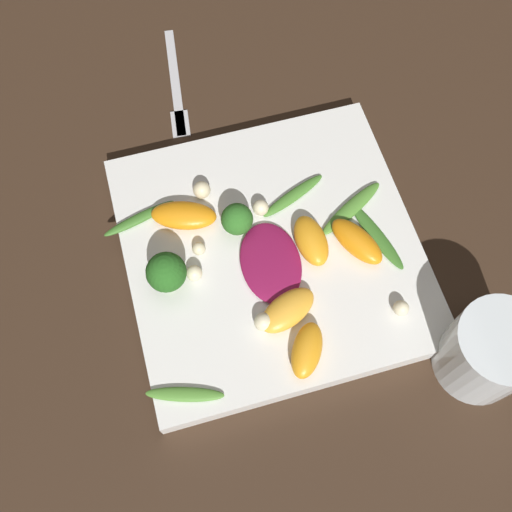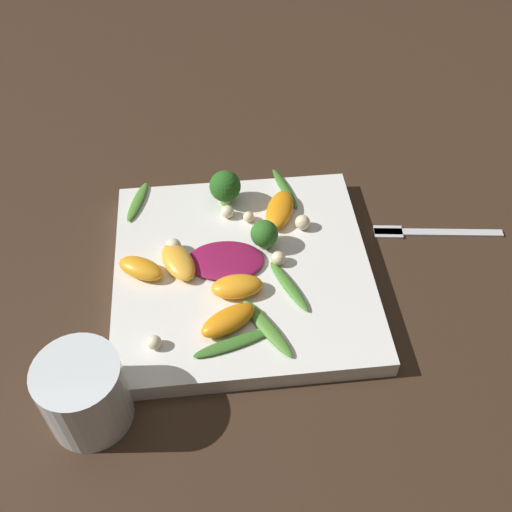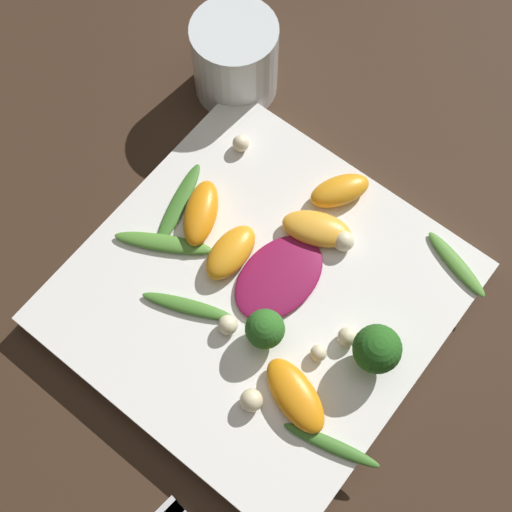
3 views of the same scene
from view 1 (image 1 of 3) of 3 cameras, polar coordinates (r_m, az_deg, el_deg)
ground_plane at (r=0.65m, az=1.46°, el=0.01°), size 2.40×2.40×0.00m
plate at (r=0.64m, az=1.49°, el=0.46°), size 0.30×0.30×0.02m
drinking_glass at (r=0.61m, az=21.28°, el=-8.49°), size 0.08×0.08×0.09m
fork at (r=0.77m, az=-7.59°, el=15.15°), size 0.17×0.04×0.01m
radicchio_leaf_0 at (r=0.61m, az=1.41°, el=-0.62°), size 0.10×0.07×0.01m
orange_segment_0 at (r=0.62m, az=5.27°, el=1.48°), size 0.06×0.03×0.02m
orange_segment_1 at (r=0.63m, az=-6.89°, el=3.86°), size 0.05×0.08×0.02m
orange_segment_2 at (r=0.58m, az=4.67°, el=-8.98°), size 0.06×0.05×0.02m
orange_segment_3 at (r=0.62m, az=9.58°, el=1.39°), size 0.07×0.06×0.02m
orange_segment_4 at (r=0.59m, az=3.01°, el=-5.17°), size 0.06×0.07×0.02m
broccoli_floret_0 at (r=0.59m, az=-8.53°, el=-1.58°), size 0.04×0.04×0.05m
broccoli_floret_1 at (r=0.62m, az=-1.82°, el=3.49°), size 0.03×0.03×0.04m
arugula_sprig_0 at (r=0.58m, az=-6.79°, el=-12.95°), size 0.04×0.07×0.01m
arugula_sprig_1 at (r=0.65m, az=3.56°, el=5.75°), size 0.04×0.08×0.01m
arugula_sprig_2 at (r=0.65m, az=-11.04°, el=3.55°), size 0.03×0.08×0.01m
arugula_sprig_3 at (r=0.64m, az=11.45°, el=1.86°), size 0.09×0.04×0.01m
arugula_sprig_4 at (r=0.65m, az=9.06°, el=4.51°), size 0.06×0.09×0.01m
macadamia_nut_0 at (r=0.61m, az=-5.90°, el=-1.63°), size 0.02×0.02×0.02m
macadamia_nut_1 at (r=0.62m, az=-5.47°, el=0.71°), size 0.01×0.01×0.01m
macadamia_nut_2 at (r=0.58m, az=0.73°, el=-6.29°), size 0.02×0.02×0.02m
macadamia_nut_3 at (r=0.61m, az=13.65°, el=-4.84°), size 0.02×0.02×0.02m
macadamia_nut_4 at (r=0.64m, az=0.68°, el=4.68°), size 0.02×0.02×0.02m
macadamia_nut_5 at (r=0.65m, az=-5.19°, el=6.29°), size 0.02×0.02×0.02m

